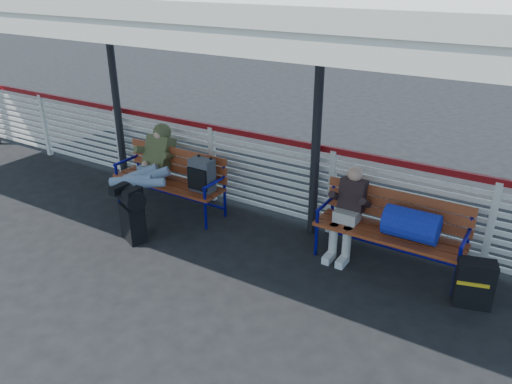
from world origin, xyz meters
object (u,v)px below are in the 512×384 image
Objects in this scene: bench_left at (181,174)px; bench_right at (403,224)px; luggage_stack at (132,212)px; suitcase_side at (474,283)px; companion_person at (348,211)px; traveler_man at (147,172)px.

bench_right is (3.24, 0.16, 0.01)m from bench_left.
suitcase_side is (4.17, 0.89, -0.15)m from luggage_stack.
companion_person reaches higher than luggage_stack.
luggage_stack is 0.68× the size of companion_person.
companion_person is at bearing 47.85° from luggage_stack.
luggage_stack is at bearing 175.63° from suitcase_side.
bench_right is (3.26, 1.19, 0.18)m from luggage_stack.
luggage_stack is at bearing -159.99° from bench_right.
bench_right is 1.10× the size of traveler_man.
companion_person reaches higher than suitcase_side.
bench_left is 3.31× the size of suitcase_side.
suitcase_side is (1.60, -0.30, -0.32)m from companion_person.
bench_right is at bearing 7.89° from traveler_man.
bench_left is at bearing 43.61° from traveler_man.
bench_left reaches higher than suitcase_side.
luggage_stack is 0.48× the size of traveler_man.
traveler_man is (-0.35, 0.69, 0.26)m from luggage_stack.
bench_right is at bearing 43.08° from luggage_stack.
bench_left reaches higher than bench_right.
bench_right is at bearing 2.75° from bench_left.
traveler_man is at bearing 139.77° from luggage_stack.
luggage_stack is at bearing -90.85° from bench_left.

